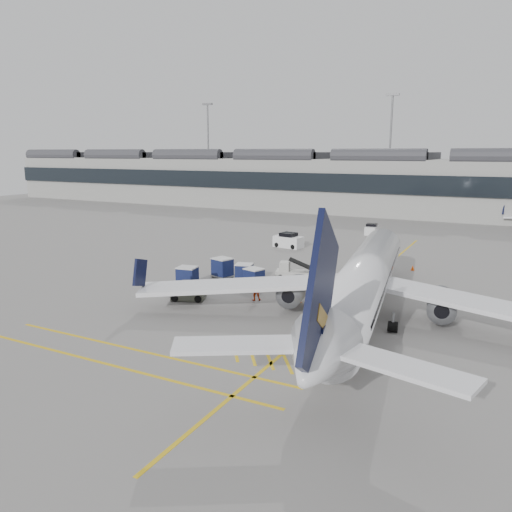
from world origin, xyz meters
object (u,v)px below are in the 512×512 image
at_px(pushback_tug, 189,292).
at_px(airliner_main, 363,282).
at_px(ramp_agent_a, 299,292).
at_px(ramp_agent_b, 255,289).
at_px(belt_loader, 295,272).
at_px(baggage_cart_a, 244,272).

bearing_deg(pushback_tug, airliner_main, -15.13).
relative_size(airliner_main, ramp_agent_a, 20.88).
relative_size(ramp_agent_b, pushback_tug, 0.62).
relative_size(airliner_main, pushback_tug, 11.82).
distance_m(belt_loader, baggage_cart_a, 5.33).
relative_size(baggage_cart_a, pushback_tug, 0.63).
bearing_deg(airliner_main, pushback_tug, 177.50).
height_order(belt_loader, pushback_tug, belt_loader).
height_order(airliner_main, belt_loader, airliner_main).
relative_size(airliner_main, ramp_agent_b, 19.08).
bearing_deg(ramp_agent_b, ramp_agent_a, 161.86).
relative_size(airliner_main, baggage_cart_a, 18.74).
height_order(belt_loader, ramp_agent_a, belt_loader).
distance_m(baggage_cart_a, ramp_agent_b, 6.26).
bearing_deg(ramp_agent_a, baggage_cart_a, 108.16).
bearing_deg(baggage_cart_a, pushback_tug, -115.58).
distance_m(belt_loader, ramp_agent_a, 8.40).
xyz_separation_m(belt_loader, ramp_agent_b, (0.00, -8.69, 0.40)).
xyz_separation_m(baggage_cart_a, ramp_agent_b, (3.80, -4.98, 0.03)).
distance_m(airliner_main, pushback_tug, 14.96).
bearing_deg(ramp_agent_a, belt_loader, 71.16).
bearing_deg(ramp_agent_a, ramp_agent_b, 152.86).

